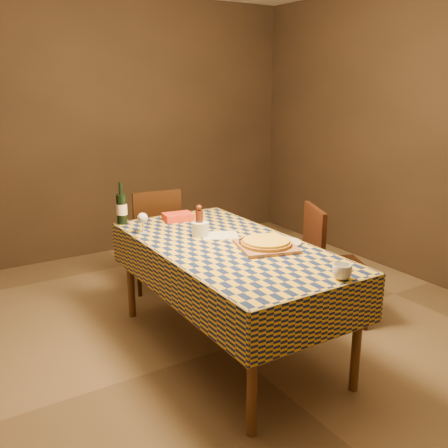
{
  "coord_description": "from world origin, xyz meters",
  "views": [
    {
      "loc": [
        -1.7,
        -2.66,
        1.81
      ],
      "look_at": [
        0.0,
        0.05,
        0.9
      ],
      "focal_mm": 40.0,
      "sensor_mm": 36.0,
      "label": 1
    }
  ],
  "objects_px": {
    "white_plate": "(285,242)",
    "chair_right": "(327,259)",
    "bowl": "(249,243)",
    "cutting_board": "(266,246)",
    "chair_far": "(155,234)",
    "pizza": "(266,242)",
    "wine_bottle": "(122,208)",
    "dining_table": "(228,255)"
  },
  "relations": [
    {
      "from": "white_plate",
      "to": "chair_right",
      "type": "xyz_separation_m",
      "value": [
        0.52,
        0.12,
        -0.25
      ]
    },
    {
      "from": "bowl",
      "to": "white_plate",
      "type": "height_order",
      "value": "bowl"
    },
    {
      "from": "bowl",
      "to": "chair_right",
      "type": "relative_size",
      "value": 0.15
    },
    {
      "from": "cutting_board",
      "to": "chair_far",
      "type": "distance_m",
      "value": 1.46
    },
    {
      "from": "pizza",
      "to": "chair_right",
      "type": "relative_size",
      "value": 0.36
    },
    {
      "from": "white_plate",
      "to": "chair_far",
      "type": "relative_size",
      "value": 0.24
    },
    {
      "from": "wine_bottle",
      "to": "chair_right",
      "type": "bearing_deg",
      "value": -35.96
    },
    {
      "from": "wine_bottle",
      "to": "chair_right",
      "type": "relative_size",
      "value": 0.35
    },
    {
      "from": "chair_right",
      "to": "bowl",
      "type": "bearing_deg",
      "value": -176.69
    },
    {
      "from": "wine_bottle",
      "to": "chair_right",
      "type": "distance_m",
      "value": 1.61
    },
    {
      "from": "pizza",
      "to": "wine_bottle",
      "type": "bearing_deg",
      "value": 118.98
    },
    {
      "from": "pizza",
      "to": "bowl",
      "type": "distance_m",
      "value": 0.12
    },
    {
      "from": "dining_table",
      "to": "wine_bottle",
      "type": "xyz_separation_m",
      "value": [
        -0.41,
        0.86,
        0.2
      ]
    },
    {
      "from": "pizza",
      "to": "white_plate",
      "type": "height_order",
      "value": "pizza"
    },
    {
      "from": "pizza",
      "to": "white_plate",
      "type": "relative_size",
      "value": 1.46
    },
    {
      "from": "dining_table",
      "to": "white_plate",
      "type": "distance_m",
      "value": 0.39
    },
    {
      "from": "dining_table",
      "to": "chair_right",
      "type": "distance_m",
      "value": 0.88
    },
    {
      "from": "pizza",
      "to": "wine_bottle",
      "type": "height_order",
      "value": "wine_bottle"
    },
    {
      "from": "pizza",
      "to": "chair_far",
      "type": "height_order",
      "value": "chair_far"
    },
    {
      "from": "dining_table",
      "to": "bowl",
      "type": "distance_m",
      "value": 0.17
    },
    {
      "from": "dining_table",
      "to": "cutting_board",
      "type": "bearing_deg",
      "value": -48.0
    },
    {
      "from": "bowl",
      "to": "chair_right",
      "type": "height_order",
      "value": "chair_right"
    },
    {
      "from": "pizza",
      "to": "chair_far",
      "type": "relative_size",
      "value": 0.36
    },
    {
      "from": "wine_bottle",
      "to": "dining_table",
      "type": "bearing_deg",
      "value": -64.53
    },
    {
      "from": "wine_bottle",
      "to": "cutting_board",
      "type": "bearing_deg",
      "value": -61.02
    },
    {
      "from": "chair_far",
      "to": "pizza",
      "type": "bearing_deg",
      "value": -83.74
    },
    {
      "from": "dining_table",
      "to": "chair_far",
      "type": "bearing_deg",
      "value": 89.22
    },
    {
      "from": "bowl",
      "to": "wine_bottle",
      "type": "bearing_deg",
      "value": 117.72
    },
    {
      "from": "pizza",
      "to": "chair_far",
      "type": "distance_m",
      "value": 1.46
    },
    {
      "from": "chair_right",
      "to": "dining_table",
      "type": "bearing_deg",
      "value": 175.98
    },
    {
      "from": "bowl",
      "to": "white_plate",
      "type": "distance_m",
      "value": 0.25
    },
    {
      "from": "cutting_board",
      "to": "pizza",
      "type": "xyz_separation_m",
      "value": [
        0.0,
        0.0,
        0.03
      ]
    },
    {
      "from": "wine_bottle",
      "to": "chair_far",
      "type": "xyz_separation_m",
      "value": [
        0.43,
        0.37,
        -0.37
      ]
    },
    {
      "from": "pizza",
      "to": "cutting_board",
      "type": "bearing_deg",
      "value": -135.0
    },
    {
      "from": "cutting_board",
      "to": "chair_far",
      "type": "xyz_separation_m",
      "value": [
        -0.16,
        1.42,
        -0.26
      ]
    },
    {
      "from": "cutting_board",
      "to": "wine_bottle",
      "type": "bearing_deg",
      "value": 118.98
    },
    {
      "from": "wine_bottle",
      "to": "chair_far",
      "type": "distance_m",
      "value": 0.67
    },
    {
      "from": "cutting_board",
      "to": "wine_bottle",
      "type": "distance_m",
      "value": 1.21
    },
    {
      "from": "dining_table",
      "to": "chair_right",
      "type": "height_order",
      "value": "chair_right"
    },
    {
      "from": "wine_bottle",
      "to": "chair_far",
      "type": "height_order",
      "value": "wine_bottle"
    },
    {
      "from": "chair_far",
      "to": "white_plate",
      "type": "bearing_deg",
      "value": -77.25
    },
    {
      "from": "cutting_board",
      "to": "pizza",
      "type": "bearing_deg",
      "value": 45.0
    }
  ]
}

